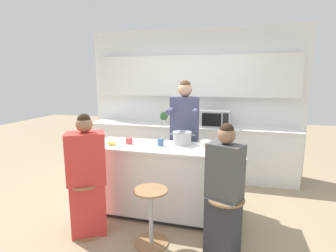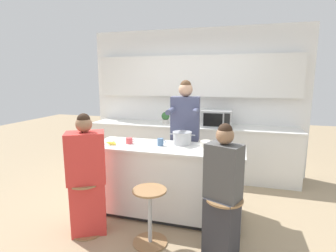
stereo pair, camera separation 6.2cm
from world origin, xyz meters
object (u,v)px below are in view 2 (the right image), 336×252
kitchen_island (167,180)px  coffee_cup_far (160,142)px  bar_stool_leftmost (86,205)px  bar_stool_rightmost (223,225)px  fruit_bowl (207,144)px  person_wrapped_blanket (87,178)px  bar_stool_center (150,214)px  microwave (217,118)px  person_seated_near (222,197)px  person_cooking (185,141)px  coffee_cup_near (129,141)px  potted_plant (166,117)px  cooking_pot (182,138)px  banana_bunch (112,143)px

kitchen_island → coffee_cup_far: 0.51m
bar_stool_leftmost → bar_stool_rightmost: bearing=0.3°
fruit_bowl → person_wrapped_blanket: bearing=-148.7°
bar_stool_center → fruit_bowl: bearing=57.1°
kitchen_island → microwave: size_ratio=3.72×
bar_stool_leftmost → microwave: bearing=60.2°
person_seated_near → kitchen_island: bearing=162.9°
person_cooking → person_seated_near: (0.64, -1.17, -0.25)m
kitchen_island → microwave: bearing=72.8°
bar_stool_rightmost → person_wrapped_blanket: 1.57m
bar_stool_center → bar_stool_rightmost: same height
coffee_cup_near → potted_plant: potted_plant is taller
coffee_cup_far → person_cooking: bearing=68.2°
bar_stool_leftmost → bar_stool_center: (0.78, 0.01, 0.00)m
bar_stool_leftmost → fruit_bowl: bearing=31.4°
bar_stool_leftmost → cooking_pot: 1.42m
bar_stool_rightmost → bar_stool_leftmost: bearing=-179.7°
bar_stool_rightmost → potted_plant: size_ratio=2.80×
bar_stool_rightmost → person_cooking: size_ratio=0.35×
coffee_cup_near → microwave: 1.83m
microwave → kitchen_island: bearing=-107.2°
cooking_pot → potted_plant: bearing=114.5°
person_cooking → person_wrapped_blanket: size_ratio=1.25×
kitchen_island → person_wrapped_blanket: bearing=-139.9°
bar_stool_rightmost → microwave: bearing=97.9°
fruit_bowl → microwave: (-0.02, 1.41, 0.12)m
microwave → potted_plant: (-0.96, 0.03, -0.03)m
person_wrapped_blanket → person_seated_near: size_ratio=1.03×
coffee_cup_near → coffee_cup_far: (0.43, 0.01, 0.01)m
cooking_pot → banana_bunch: (-0.87, -0.28, -0.06)m
bar_stool_rightmost → potted_plant: potted_plant is taller
microwave → fruit_bowl: bearing=-89.1°
person_wrapped_blanket → potted_plant: person_wrapped_blanket is taller
person_cooking → fruit_bowl: person_cooking is taller
bar_stool_rightmost → microwave: 2.33m
bar_stool_center → coffee_cup_near: bearing=128.5°
coffee_cup_near → coffee_cup_far: bearing=1.1°
banana_bunch → potted_plant: bearing=82.4°
coffee_cup_far → bar_stool_leftmost: bearing=-136.3°
cooking_pot → fruit_bowl: 0.34m
person_seated_near → microwave: size_ratio=2.61×
person_seated_near → fruit_bowl: (-0.26, 0.76, 0.34)m
coffee_cup_near → microwave: (0.99, 1.53, 0.12)m
bar_stool_leftmost → coffee_cup_near: (0.27, 0.66, 0.64)m
person_cooking → coffee_cup_near: 0.83m
person_seated_near → person_cooking: bearing=141.5°
cooking_pot → coffee_cup_far: 0.29m
person_cooking → coffee_cup_far: 0.57m
kitchen_island → potted_plant: bearing=107.0°
person_cooking → coffee_cup_far: size_ratio=15.84×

